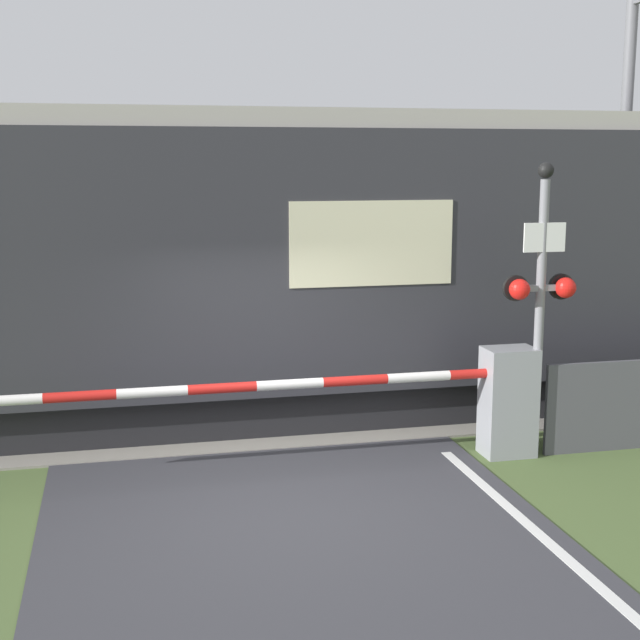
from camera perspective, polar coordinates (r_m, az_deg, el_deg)
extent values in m
plane|color=#4C6033|center=(9.39, -2.41, -11.45)|extent=(80.00, 80.00, 0.00)
cube|color=gray|center=(12.36, -5.14, -6.03)|extent=(36.00, 3.20, 0.03)
cube|color=#595451|center=(11.66, -4.65, -6.70)|extent=(36.00, 0.08, 0.10)
cube|color=#595451|center=(13.03, -5.58, -4.89)|extent=(36.00, 0.08, 0.10)
cube|color=black|center=(12.56, 1.49, -4.38)|extent=(18.88, 2.32, 0.60)
cube|color=#2D2D33|center=(12.21, 1.53, 4.37)|extent=(20.52, 2.73, 3.24)
cube|color=#ADA89E|center=(12.16, 1.57, 12.55)|extent=(20.11, 2.51, 0.24)
cube|color=beige|center=(10.87, 3.36, 4.91)|extent=(2.05, 0.02, 1.04)
cube|color=gray|center=(10.79, 11.95, -5.14)|extent=(0.60, 0.44, 1.30)
cylinder|color=gray|center=(10.70, 12.03, -3.26)|extent=(0.16, 0.16, 0.18)
cylinder|color=red|center=(10.55, 10.17, -3.39)|extent=(0.75, 0.11, 0.11)
cylinder|color=white|center=(10.28, 6.31, -3.65)|extent=(0.75, 0.11, 0.11)
cylinder|color=red|center=(10.06, 2.26, -3.90)|extent=(0.75, 0.11, 0.11)
cylinder|color=white|center=(9.90, -1.95, -4.14)|extent=(0.75, 0.11, 0.11)
cylinder|color=red|center=(9.79, -6.28, -4.36)|extent=(0.75, 0.11, 0.11)
cylinder|color=white|center=(9.73, -10.68, -4.56)|extent=(0.75, 0.11, 0.11)
cylinder|color=red|center=(9.74, -15.12, -4.74)|extent=(0.75, 0.11, 0.11)
cylinder|color=white|center=(9.80, -19.52, -4.88)|extent=(0.75, 0.11, 0.11)
cylinder|color=gray|center=(10.60, 13.85, -0.08)|extent=(0.11, 0.11, 3.25)
cube|color=gray|center=(10.54, 13.94, 2.00)|extent=(0.69, 0.07, 0.07)
sphere|color=red|center=(10.37, 12.65, 1.93)|extent=(0.24, 0.24, 0.24)
sphere|color=red|center=(10.63, 15.45, 2.00)|extent=(0.24, 0.24, 0.24)
cylinder|color=black|center=(10.47, 12.39, 2.01)|extent=(0.30, 0.06, 0.30)
cylinder|color=black|center=(10.72, 15.17, 2.09)|extent=(0.30, 0.06, 0.30)
cube|color=white|center=(10.44, 14.18, 5.15)|extent=(0.51, 0.02, 0.33)
sphere|color=black|center=(10.44, 14.26, 9.27)|extent=(0.18, 0.18, 0.18)
cylinder|color=slate|center=(16.37, 18.80, 8.84)|extent=(0.20, 0.20, 6.44)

